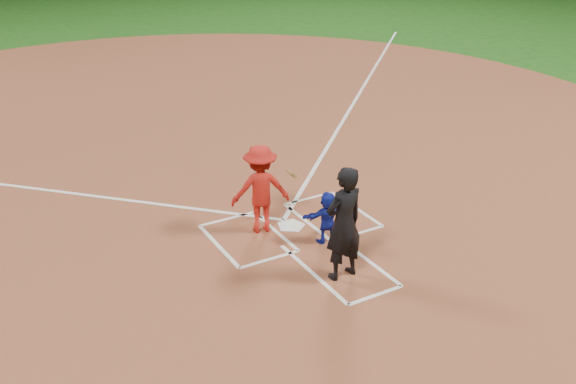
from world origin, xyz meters
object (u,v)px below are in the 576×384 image
home_plate (291,226)px  catcher (327,217)px  batter_at_plate (261,189)px  umpire (344,224)px

home_plate → catcher: 1.04m
catcher → batter_at_plate: size_ratio=0.58×
home_plate → catcher: size_ratio=0.59×
home_plate → catcher: catcher is taller
catcher → umpire: bearing=75.6°
umpire → batter_at_plate: umpire is taller
catcher → batter_at_plate: bearing=-43.2°
catcher → umpire: size_ratio=0.50×
catcher → batter_at_plate: (-0.87, 1.03, 0.37)m
umpire → catcher: bearing=-116.2°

